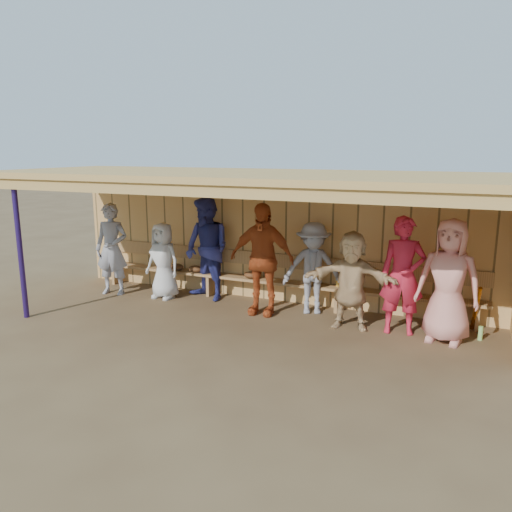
{
  "coord_description": "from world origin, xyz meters",
  "views": [
    {
      "loc": [
        3.34,
        -7.41,
        2.86
      ],
      "look_at": [
        0.0,
        0.35,
        1.05
      ],
      "focal_mm": 35.0,
      "sensor_mm": 36.0,
      "label": 1
    }
  ],
  "objects_px": {
    "player_b": "(163,261)",
    "player_g": "(403,276)",
    "player_e": "(313,268)",
    "player_f": "(351,280)",
    "player_c": "(207,249)",
    "bench": "(272,275)",
    "player_h": "(448,281)",
    "player_d": "(262,259)",
    "player_a": "(112,249)"
  },
  "relations": [
    {
      "from": "player_b",
      "to": "player_h",
      "type": "xyz_separation_m",
      "value": [
        5.19,
        -0.23,
        0.2
      ]
    },
    {
      "from": "player_c",
      "to": "player_g",
      "type": "distance_m",
      "value": 3.7
    },
    {
      "from": "player_e",
      "to": "player_c",
      "type": "bearing_deg",
      "value": 159.95
    },
    {
      "from": "player_b",
      "to": "player_g",
      "type": "relative_size",
      "value": 0.8
    },
    {
      "from": "player_h",
      "to": "player_b",
      "type": "bearing_deg",
      "value": -173.36
    },
    {
      "from": "player_e",
      "to": "bench",
      "type": "bearing_deg",
      "value": 141.07
    },
    {
      "from": "player_e",
      "to": "player_g",
      "type": "height_order",
      "value": "player_g"
    },
    {
      "from": "player_a",
      "to": "player_b",
      "type": "relative_size",
      "value": 1.23
    },
    {
      "from": "player_a",
      "to": "player_d",
      "type": "distance_m",
      "value": 3.22
    },
    {
      "from": "player_d",
      "to": "player_f",
      "type": "relative_size",
      "value": 1.23
    },
    {
      "from": "player_a",
      "to": "player_f",
      "type": "height_order",
      "value": "player_a"
    },
    {
      "from": "player_g",
      "to": "bench",
      "type": "xyz_separation_m",
      "value": [
        -2.47,
        0.71,
        -0.41
      ]
    },
    {
      "from": "player_d",
      "to": "player_g",
      "type": "xyz_separation_m",
      "value": [
        2.39,
        -0.02,
        -0.05
      ]
    },
    {
      "from": "player_c",
      "to": "player_h",
      "type": "bearing_deg",
      "value": 14.04
    },
    {
      "from": "player_g",
      "to": "bench",
      "type": "relative_size",
      "value": 0.25
    },
    {
      "from": "player_d",
      "to": "player_e",
      "type": "relative_size",
      "value": 1.21
    },
    {
      "from": "player_f",
      "to": "player_h",
      "type": "relative_size",
      "value": 0.85
    },
    {
      "from": "player_h",
      "to": "player_c",
      "type": "bearing_deg",
      "value": -177.37
    },
    {
      "from": "player_c",
      "to": "player_f",
      "type": "xyz_separation_m",
      "value": [
        2.9,
        -0.5,
        -0.19
      ]
    },
    {
      "from": "player_e",
      "to": "player_f",
      "type": "relative_size",
      "value": 1.02
    },
    {
      "from": "player_e",
      "to": "player_f",
      "type": "distance_m",
      "value": 0.94
    },
    {
      "from": "player_g",
      "to": "bench",
      "type": "height_order",
      "value": "player_g"
    },
    {
      "from": "player_c",
      "to": "bench",
      "type": "relative_size",
      "value": 0.26
    },
    {
      "from": "player_c",
      "to": "player_e",
      "type": "distance_m",
      "value": 2.12
    },
    {
      "from": "player_b",
      "to": "player_g",
      "type": "distance_m",
      "value": 4.52
    },
    {
      "from": "player_c",
      "to": "player_g",
      "type": "relative_size",
      "value": 1.06
    },
    {
      "from": "player_b",
      "to": "player_g",
      "type": "xyz_separation_m",
      "value": [
        4.51,
        -0.13,
        0.19
      ]
    },
    {
      "from": "player_e",
      "to": "player_f",
      "type": "bearing_deg",
      "value": -52.36
    },
    {
      "from": "player_f",
      "to": "player_e",
      "type": "bearing_deg",
      "value": 141.5
    },
    {
      "from": "player_c",
      "to": "player_f",
      "type": "height_order",
      "value": "player_c"
    },
    {
      "from": "player_e",
      "to": "player_g",
      "type": "xyz_separation_m",
      "value": [
        1.57,
        -0.4,
        0.12
      ]
    },
    {
      "from": "player_e",
      "to": "player_h",
      "type": "relative_size",
      "value": 0.86
    },
    {
      "from": "player_c",
      "to": "player_d",
      "type": "relative_size",
      "value": 1.0
    },
    {
      "from": "player_d",
      "to": "player_g",
      "type": "bearing_deg",
      "value": -3.53
    },
    {
      "from": "player_d",
      "to": "player_g",
      "type": "height_order",
      "value": "player_d"
    },
    {
      "from": "player_b",
      "to": "player_e",
      "type": "xyz_separation_m",
      "value": [
        2.94,
        0.27,
        0.07
      ]
    },
    {
      "from": "player_a",
      "to": "player_g",
      "type": "bearing_deg",
      "value": -11.4
    },
    {
      "from": "player_d",
      "to": "player_b",
      "type": "bearing_deg",
      "value": 173.8
    },
    {
      "from": "player_a",
      "to": "player_d",
      "type": "bearing_deg",
      "value": -10.88
    },
    {
      "from": "player_c",
      "to": "player_h",
      "type": "xyz_separation_m",
      "value": [
        4.36,
        -0.5,
        -0.05
      ]
    },
    {
      "from": "player_a",
      "to": "player_f",
      "type": "relative_size",
      "value": 1.14
    },
    {
      "from": "player_e",
      "to": "player_h",
      "type": "distance_m",
      "value": 2.31
    },
    {
      "from": "player_b",
      "to": "player_c",
      "type": "height_order",
      "value": "player_c"
    },
    {
      "from": "player_b",
      "to": "player_d",
      "type": "xyz_separation_m",
      "value": [
        2.12,
        -0.11,
        0.24
      ]
    },
    {
      "from": "player_b",
      "to": "player_f",
      "type": "xyz_separation_m",
      "value": [
        3.73,
        -0.23,
        0.06
      ]
    },
    {
      "from": "player_c",
      "to": "player_b",
      "type": "bearing_deg",
      "value": -141.35
    },
    {
      "from": "bench",
      "to": "player_c",
      "type": "bearing_deg",
      "value": -165.91
    },
    {
      "from": "player_b",
      "to": "bench",
      "type": "relative_size",
      "value": 0.2
    },
    {
      "from": "player_c",
      "to": "player_d",
      "type": "distance_m",
      "value": 1.35
    },
    {
      "from": "player_d",
      "to": "player_f",
      "type": "xyz_separation_m",
      "value": [
        1.61,
        -0.12,
        -0.19
      ]
    }
  ]
}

